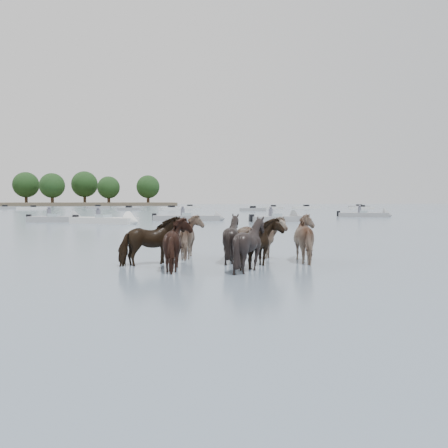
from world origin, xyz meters
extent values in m
plane|color=slate|center=(0.00, 0.00, 0.00)|extent=(400.00, 400.00, 0.00)
imported|color=black|center=(-0.23, 0.92, 0.63)|extent=(2.00, 1.52, 1.53)
imported|color=#84695A|center=(1.16, 2.47, 0.62)|extent=(1.64, 1.79, 1.51)
imported|color=black|center=(2.19, 1.26, 0.64)|extent=(1.86, 1.80, 1.57)
imported|color=#8D735F|center=(3.05, 1.62, 0.61)|extent=(1.86, 1.05, 1.49)
imported|color=black|center=(0.55, -0.04, 0.62)|extent=(1.72, 1.85, 1.52)
imported|color=black|center=(2.31, -0.59, 0.64)|extent=(1.63, 1.51, 1.55)
imported|color=black|center=(2.71, -0.04, 0.61)|extent=(1.74, 1.88, 1.49)
imported|color=#7C6854|center=(4.53, 0.89, 0.65)|extent=(1.75, 1.90, 1.57)
sphere|color=black|center=(9.20, 14.27, 0.12)|extent=(0.44, 0.44, 0.44)
cube|color=black|center=(8.95, 14.27, 0.02)|extent=(0.50, 0.22, 0.18)
cube|color=gray|center=(-7.93, 28.18, 0.20)|extent=(4.17, 1.86, 0.55)
cone|color=gray|center=(-5.90, 28.05, 0.20)|extent=(1.00, 1.66, 1.60)
cube|color=#99ADB7|center=(-7.93, 28.18, 0.55)|extent=(0.87, 1.17, 0.35)
cube|color=black|center=(-9.97, 28.32, 0.35)|extent=(0.37, 0.37, 0.60)
cylinder|color=#595966|center=(-8.33, 28.18, 0.75)|extent=(0.36, 0.36, 0.70)
sphere|color=#595966|center=(-8.33, 28.18, 1.20)|extent=(0.24, 0.24, 0.24)
cube|color=silver|center=(-3.59, 24.90, 0.20)|extent=(5.50, 4.28, 0.55)
cone|color=silver|center=(-1.27, 23.44, 0.20)|extent=(1.61, 1.83, 1.60)
cube|color=#99ADB7|center=(-3.59, 24.90, 0.55)|extent=(1.27, 1.37, 0.35)
cube|color=black|center=(-5.92, 26.36, 0.35)|extent=(0.48, 0.48, 0.60)
cylinder|color=#595966|center=(-3.99, 24.90, 0.75)|extent=(0.36, 0.36, 0.70)
sphere|color=#595966|center=(-3.99, 24.90, 1.20)|extent=(0.24, 0.24, 0.24)
cube|color=gray|center=(3.36, 28.80, 0.20)|extent=(6.15, 2.85, 0.55)
cone|color=gray|center=(6.26, 28.15, 0.20)|extent=(1.23, 1.76, 1.60)
cube|color=#99ADB7|center=(3.36, 28.80, 0.55)|extent=(1.02, 1.27, 0.35)
cube|color=black|center=(0.45, 29.45, 0.35)|extent=(0.42, 0.42, 0.60)
cylinder|color=#595966|center=(2.96, 28.80, 0.75)|extent=(0.36, 0.36, 0.70)
sphere|color=#595966|center=(2.96, 28.80, 1.20)|extent=(0.24, 0.24, 0.24)
cube|color=gray|center=(10.54, 25.36, 0.20)|extent=(4.45, 2.14, 0.55)
cone|color=gray|center=(12.67, 25.64, 0.20)|extent=(1.10, 1.70, 1.60)
cube|color=#99ADB7|center=(10.54, 25.36, 0.55)|extent=(0.94, 1.21, 0.35)
cube|color=black|center=(8.42, 25.09, 0.35)|extent=(0.39, 0.39, 0.60)
cylinder|color=#595966|center=(10.14, 25.36, 0.75)|extent=(0.36, 0.36, 0.70)
sphere|color=#595966|center=(10.14, 25.36, 1.20)|extent=(0.24, 0.24, 0.24)
cube|color=gray|center=(23.05, 34.34, 0.20)|extent=(5.45, 3.27, 0.55)
cone|color=gray|center=(25.51, 33.45, 0.20)|extent=(1.39, 1.81, 1.60)
cube|color=#99ADB7|center=(23.05, 34.34, 0.55)|extent=(1.13, 1.32, 0.35)
cube|color=black|center=(20.60, 35.22, 0.35)|extent=(0.45, 0.45, 0.60)
cylinder|color=#595966|center=(22.65, 34.34, 0.75)|extent=(0.36, 0.36, 0.70)
sphere|color=#595966|center=(22.65, 34.34, 1.20)|extent=(0.24, 0.24, 0.24)
cube|color=gray|center=(-28.65, 87.93, 0.22)|extent=(6.10, 3.30, 0.60)
cube|color=black|center=(-28.65, 87.93, 0.60)|extent=(1.26, 1.26, 0.50)
cube|color=silver|center=(-21.18, 79.41, 0.22)|extent=(6.16, 2.92, 0.60)
cube|color=black|center=(-21.18, 79.41, 0.60)|extent=(1.21, 1.21, 0.50)
cube|color=gray|center=(-10.27, 88.67, 0.22)|extent=(4.95, 3.17, 0.60)
cube|color=black|center=(-10.27, 88.67, 0.60)|extent=(1.30, 1.30, 0.50)
cube|color=gray|center=(-3.15, 71.14, 0.22)|extent=(4.23, 2.20, 0.60)
cube|color=black|center=(-3.15, 71.14, 0.60)|extent=(1.16, 1.16, 0.50)
cube|color=silver|center=(4.46, 72.06, 0.22)|extent=(4.49, 2.98, 0.60)
cube|color=black|center=(4.46, 72.06, 0.60)|extent=(1.30, 1.30, 0.50)
cube|color=silver|center=(9.43, 88.64, 0.22)|extent=(5.03, 2.52, 0.60)
cube|color=black|center=(9.43, 88.64, 0.60)|extent=(1.19, 1.19, 0.50)
cube|color=gray|center=(17.49, 62.67, 0.22)|extent=(4.62, 2.30, 0.60)
cube|color=black|center=(17.49, 62.67, 0.60)|extent=(1.17, 1.17, 0.50)
cube|color=silver|center=(25.37, 77.59, 0.22)|extent=(4.33, 2.97, 0.60)
cube|color=black|center=(25.37, 77.59, 0.60)|extent=(1.31, 1.31, 0.50)
cube|color=silver|center=(33.43, 80.55, 0.22)|extent=(5.89, 1.90, 0.60)
cube|color=black|center=(33.43, 80.55, 0.60)|extent=(1.07, 1.07, 0.50)
cube|color=silver|center=(41.91, 72.32, 0.22)|extent=(4.90, 1.97, 0.60)
cube|color=black|center=(41.91, 72.32, 0.60)|extent=(1.10, 1.10, 0.50)
cube|color=gray|center=(48.61, 87.04, 0.22)|extent=(5.72, 3.48, 0.60)
cube|color=black|center=(48.61, 87.04, 0.60)|extent=(1.30, 1.30, 0.50)
cylinder|color=#382619|center=(-40.15, 153.21, 1.95)|extent=(1.00, 1.00, 3.90)
sphere|color=black|center=(-40.15, 153.21, 7.04)|extent=(8.67, 8.67, 8.67)
cylinder|color=#382619|center=(-29.85, 143.58, 1.81)|extent=(1.00, 1.00, 3.62)
sphere|color=black|center=(-29.85, 143.58, 6.53)|extent=(8.04, 8.04, 8.04)
cylinder|color=#382619|center=(-21.32, 156.41, 2.06)|extent=(1.00, 1.00, 4.12)
sphere|color=black|center=(-21.32, 156.41, 7.44)|extent=(9.16, 9.16, 9.16)
cylinder|color=#382619|center=(-12.38, 147.60, 1.69)|extent=(1.00, 1.00, 3.38)
sphere|color=black|center=(-12.38, 147.60, 6.10)|extent=(7.51, 7.51, 7.51)
cylinder|color=#382619|center=(0.81, 147.84, 1.78)|extent=(1.00, 1.00, 3.55)
sphere|color=black|center=(0.81, 147.84, 6.41)|extent=(7.89, 7.89, 7.89)
camera|label=1|loc=(-0.40, -12.21, 1.85)|focal=36.75mm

